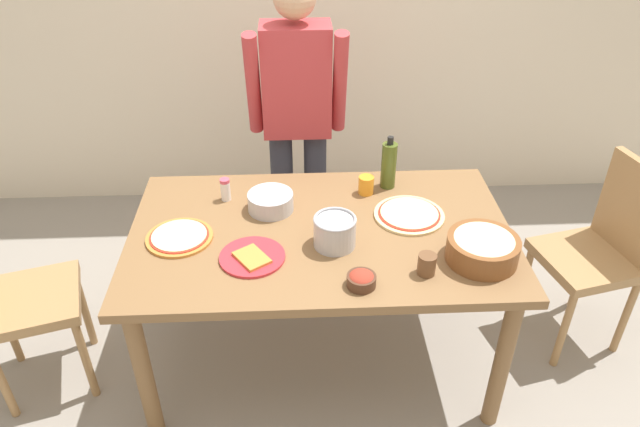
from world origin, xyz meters
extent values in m
plane|color=gray|center=(0.00, 0.00, 0.00)|extent=(8.00, 8.00, 0.00)
cube|color=brown|center=(0.00, 0.00, 0.74)|extent=(1.60, 0.96, 0.04)
cylinder|color=brown|center=(-0.72, -0.40, 0.36)|extent=(0.07, 0.07, 0.72)
cylinder|color=brown|center=(0.72, -0.40, 0.36)|extent=(0.07, 0.07, 0.72)
cylinder|color=brown|center=(-0.72, 0.40, 0.36)|extent=(0.07, 0.07, 0.72)
cylinder|color=brown|center=(0.72, 0.40, 0.36)|extent=(0.07, 0.07, 0.72)
cylinder|color=#2D2D38|center=(-0.17, 0.76, 0.42)|extent=(0.12, 0.12, 0.85)
cylinder|color=#2D2D38|center=(0.01, 0.76, 0.42)|extent=(0.12, 0.12, 0.85)
cube|color=#B7383D|center=(-0.08, 0.76, 1.12)|extent=(0.34, 0.20, 0.55)
cylinder|color=#B7383D|center=(-0.29, 0.71, 1.12)|extent=(0.07, 0.21, 0.55)
cylinder|color=#B7383D|center=(0.13, 0.71, 1.12)|extent=(0.07, 0.21, 0.55)
cube|color=#A37A4C|center=(-1.25, -0.06, 0.47)|extent=(0.50, 0.50, 0.05)
cylinder|color=#A37A4C|center=(-1.04, -0.18, 0.23)|extent=(0.04, 0.04, 0.45)
cylinder|color=#A37A4C|center=(-1.14, 0.15, 0.23)|extent=(0.04, 0.04, 0.45)
cylinder|color=#A37A4C|center=(-1.36, -0.27, 0.23)|extent=(0.04, 0.04, 0.45)
cylinder|color=#A37A4C|center=(-1.46, 0.05, 0.23)|extent=(0.04, 0.04, 0.45)
cube|color=#A37A4C|center=(1.25, 0.10, 0.47)|extent=(0.48, 0.48, 0.05)
cube|color=#A37A4C|center=(1.43, 0.14, 0.72)|extent=(0.13, 0.38, 0.45)
cylinder|color=#A37A4C|center=(1.05, 0.23, 0.23)|extent=(0.04, 0.04, 0.45)
cylinder|color=#A37A4C|center=(1.12, -0.10, 0.23)|extent=(0.04, 0.04, 0.45)
cylinder|color=#A37A4C|center=(1.38, 0.31, 0.23)|extent=(0.04, 0.04, 0.45)
cylinder|color=#A37A4C|center=(1.45, -0.03, 0.23)|extent=(0.04, 0.04, 0.45)
cylinder|color=beige|center=(0.39, 0.08, 0.77)|extent=(0.31, 0.31, 0.01)
cylinder|color=#B22D1E|center=(0.39, 0.08, 0.77)|extent=(0.27, 0.27, 0.00)
cylinder|color=beige|center=(0.39, 0.08, 0.78)|extent=(0.25, 0.25, 0.00)
cylinder|color=#C67A33|center=(-0.58, -0.03, 0.77)|extent=(0.27, 0.27, 0.01)
cylinder|color=#B22D1E|center=(-0.58, -0.03, 0.77)|extent=(0.24, 0.24, 0.00)
cylinder|color=beige|center=(-0.58, -0.03, 0.78)|extent=(0.22, 0.22, 0.00)
cylinder|color=red|center=(-0.28, -0.18, 0.77)|extent=(0.26, 0.26, 0.01)
cube|color=#CC8438|center=(-0.28, -0.20, 0.78)|extent=(0.16, 0.17, 0.01)
cylinder|color=brown|center=(0.62, -0.23, 0.81)|extent=(0.28, 0.28, 0.10)
ellipsoid|color=beige|center=(0.62, -0.23, 0.85)|extent=(0.25, 0.25, 0.05)
cylinder|color=#B7B7BC|center=(-0.21, 0.17, 0.80)|extent=(0.20, 0.20, 0.08)
cylinder|color=#4C2D1E|center=(0.13, -0.36, 0.78)|extent=(0.11, 0.11, 0.04)
ellipsoid|color=#9E3323|center=(0.13, -0.36, 0.80)|extent=(0.10, 0.10, 0.05)
cylinder|color=#47561E|center=(0.33, 0.34, 0.87)|extent=(0.07, 0.07, 0.22)
cylinder|color=black|center=(0.33, 0.34, 1.00)|extent=(0.03, 0.03, 0.04)
cylinder|color=#B7B7BC|center=(0.05, -0.10, 0.82)|extent=(0.17, 0.17, 0.12)
torus|color=#A5A5AD|center=(0.05, -0.10, 0.88)|extent=(0.17, 0.17, 0.01)
cylinder|color=orange|center=(0.22, 0.28, 0.80)|extent=(0.07, 0.07, 0.08)
cylinder|color=brown|center=(0.39, -0.30, 0.80)|extent=(0.07, 0.07, 0.08)
cylinder|color=white|center=(-0.41, 0.26, 0.81)|extent=(0.04, 0.04, 0.09)
cylinder|color=#D84C66|center=(-0.41, 0.26, 0.86)|extent=(0.04, 0.04, 0.02)
camera|label=1|loc=(-0.10, -2.03, 2.21)|focal=33.36mm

